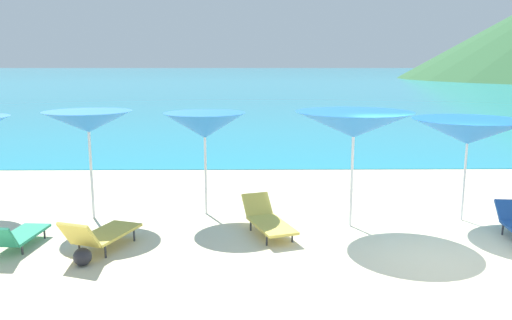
{
  "coord_description": "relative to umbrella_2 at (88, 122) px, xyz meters",
  "views": [
    {
      "loc": [
        -3.1,
        -7.94,
        3.19
      ],
      "look_at": [
        -2.97,
        2.63,
        1.2
      ],
      "focal_mm": 35.72,
      "sensor_mm": 36.0,
      "label": 1
    }
  ],
  "objects": [
    {
      "name": "umbrella_4",
      "position": [
        5.31,
        -0.6,
        0.01
      ],
      "size": [
        2.41,
        2.41,
        2.3
      ],
      "color": "silver",
      "rests_on": "ground_plane"
    },
    {
      "name": "lounge_chair_3",
      "position": [
        -0.79,
        -1.83,
        -1.79
      ],
      "size": [
        0.62,
        1.49,
        0.61
      ],
      "rotation": [
        0.0,
        0.0,
        3.07
      ],
      "color": "#268C66",
      "rests_on": "ground_plane"
    },
    {
      "name": "ocean_water",
      "position": [
        6.4,
        224.94,
        -2.03
      ],
      "size": [
        650.0,
        440.0,
        0.02
      ],
      "primitive_type": "cube",
      "color": "teal",
      "rests_on": "ground_plane"
    },
    {
      "name": "umbrella_2",
      "position": [
        0.0,
        0.0,
        0.0
      ],
      "size": [
        1.79,
        1.79,
        2.26
      ],
      "color": "silver",
      "rests_on": "ground_plane"
    },
    {
      "name": "umbrella_5",
      "position": [
        7.7,
        -0.22,
        -0.18
      ],
      "size": [
        2.38,
        2.38,
        2.11
      ],
      "color": "silver",
      "rests_on": "ground_plane"
    },
    {
      "name": "ground_plane",
      "position": [
        6.4,
        7.57,
        -2.19
      ],
      "size": [
        50.0,
        100.0,
        0.3
      ],
      "primitive_type": "cube",
      "color": "beige"
    },
    {
      "name": "beach_ball",
      "position": [
        0.6,
        -2.59,
        -1.89
      ],
      "size": [
        0.29,
        0.29,
        0.29
      ],
      "primitive_type": "sphere",
      "color": "#26262D",
      "rests_on": "ground_plane"
    },
    {
      "name": "lounge_chair_6",
      "position": [
        0.71,
        -1.94,
        -1.72
      ],
      "size": [
        1.11,
        1.7,
        0.71
      ],
      "rotation": [
        0.0,
        0.0,
        2.8
      ],
      "color": "#D8BF4C",
      "rests_on": "ground_plane"
    },
    {
      "name": "lounge_chair_4",
      "position": [
        3.63,
        -1.03,
        -1.76
      ],
      "size": [
        1.07,
        1.71,
        0.63
      ],
      "rotation": [
        0.0,
        0.0,
        0.33
      ],
      "color": "#D8BF4C",
      "rests_on": "ground_plane"
    },
    {
      "name": "umbrella_3",
      "position": [
        2.35,
        0.28,
        -0.11
      ],
      "size": [
        1.9,
        1.9,
        2.2
      ],
      "color": "silver",
      "rests_on": "ground_plane"
    }
  ]
}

